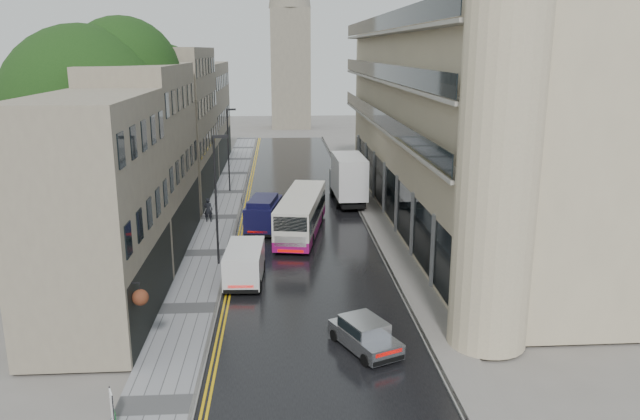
{
  "coord_description": "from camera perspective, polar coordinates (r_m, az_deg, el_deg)",
  "views": [
    {
      "loc": [
        -1.47,
        -16.79,
        11.95
      ],
      "look_at": [
        0.84,
        18.0,
        2.96
      ],
      "focal_mm": 35.0,
      "sensor_mm": 36.0,
      "label": 1
    }
  ],
  "objects": [
    {
      "name": "tree_near",
      "position": [
        38.73,
        -20.42,
        6.13
      ],
      "size": [
        10.56,
        10.56,
        13.89
      ],
      "primitive_type": null,
      "color": "black",
      "rests_on": "ground"
    },
    {
      "name": "lamp_post_near",
      "position": [
        35.11,
        -9.49,
        0.79
      ],
      "size": [
        0.83,
        0.24,
        7.31
      ],
      "primitive_type": null,
      "rotation": [
        0.0,
        0.0,
        0.07
      ],
      "color": "black",
      "rests_on": "left_sidewalk"
    },
    {
      "name": "silver_hatchback",
      "position": [
        24.75,
        4.26,
        -12.68
      ],
      "size": [
        2.84,
        3.83,
        1.31
      ],
      "primitive_type": null,
      "rotation": [
        0.0,
        0.0,
        0.42
      ],
      "color": "#A0A0A4",
      "rests_on": "road"
    },
    {
      "name": "pedestrian",
      "position": [
        44.7,
        -10.19,
        0.02
      ],
      "size": [
        0.66,
        0.47,
        1.72
      ],
      "primitive_type": "imported",
      "rotation": [
        0.0,
        0.0,
        3.05
      ],
      "color": "black",
      "rests_on": "left_sidewalk"
    },
    {
      "name": "navy_van",
      "position": [
        41.11,
        -6.76,
        -0.79
      ],
      "size": [
        2.6,
        4.89,
        2.37
      ],
      "primitive_type": null,
      "rotation": [
        0.0,
        0.0,
        -0.16
      ],
      "color": "black",
      "rests_on": "road"
    },
    {
      "name": "road",
      "position": [
        45.89,
        -1.83,
        -0.63
      ],
      "size": [
        9.0,
        85.0,
        0.02
      ],
      "primitive_type": "cube",
      "color": "black",
      "rests_on": "ground"
    },
    {
      "name": "estate_sign",
      "position": [
        22.37,
        -18.48,
        -16.72
      ],
      "size": [
        0.31,
        0.62,
        1.06
      ],
      "primitive_type": null,
      "rotation": [
        0.0,
        0.0,
        0.39
      ],
      "color": "white",
      "rests_on": "left_sidewalk"
    },
    {
      "name": "old_shop_row",
      "position": [
        47.84,
        -13.46,
        6.92
      ],
      "size": [
        4.5,
        56.0,
        12.0
      ],
      "primitive_type": null,
      "color": "gray",
      "rests_on": "ground"
    },
    {
      "name": "left_sidewalk",
      "position": [
        46.07,
        -9.12,
        -0.68
      ],
      "size": [
        2.7,
        85.0,
        0.12
      ],
      "primitive_type": "cube",
      "color": "gray",
      "rests_on": "ground"
    },
    {
      "name": "modern_block",
      "position": [
        44.65,
        11.62,
        7.8
      ],
      "size": [
        8.0,
        40.0,
        14.0
      ],
      "primitive_type": null,
      "color": "tan",
      "rests_on": "ground"
    },
    {
      "name": "lamp_post_far",
      "position": [
        53.8,
        -8.38,
        5.4
      ],
      "size": [
        0.81,
        0.29,
        7.0
      ],
      "primitive_type": null,
      "rotation": [
        0.0,
        0.0,
        0.14
      ],
      "color": "black",
      "rests_on": "left_sidewalk"
    },
    {
      "name": "tree_far",
      "position": [
        51.25,
        -15.99,
        7.5
      ],
      "size": [
        9.24,
        9.24,
        12.46
      ],
      "primitive_type": null,
      "color": "black",
      "rests_on": "ground"
    },
    {
      "name": "white_lorry",
      "position": [
        47.87,
        1.61,
        2.44
      ],
      "size": [
        2.44,
        7.53,
        3.92
      ],
      "primitive_type": null,
      "rotation": [
        0.0,
        0.0,
        0.03
      ],
      "color": "silver",
      "rests_on": "road"
    },
    {
      "name": "white_van",
      "position": [
        31.86,
        -8.7,
        -5.82
      ],
      "size": [
        2.04,
        4.39,
        1.95
      ],
      "primitive_type": null,
      "rotation": [
        0.0,
        0.0,
        -0.04
      ],
      "color": "silver",
      "rests_on": "road"
    },
    {
      "name": "right_sidewalk",
      "position": [
        46.37,
        4.86,
        -0.45
      ],
      "size": [
        1.8,
        85.0,
        0.12
      ],
      "primitive_type": "cube",
      "color": "slate",
      "rests_on": "ground"
    },
    {
      "name": "cream_bus",
      "position": [
        38.86,
        -3.75,
        -1.4
      ],
      "size": [
        3.86,
        10.01,
        2.67
      ],
      "primitive_type": null,
      "rotation": [
        0.0,
        0.0,
        -0.17
      ],
      "color": "silver",
      "rests_on": "road"
    }
  ]
}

